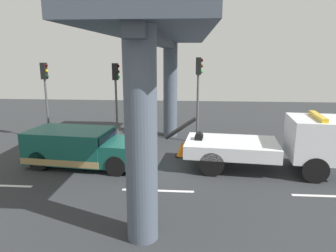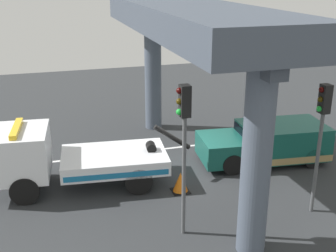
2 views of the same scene
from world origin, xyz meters
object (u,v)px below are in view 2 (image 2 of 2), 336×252
object	(u,v)px
tow_truck_white	(60,157)
traffic_cone_orange	(180,182)
traffic_light_far	(322,121)
towed_van_green	(268,143)
traffic_light_mid	(184,129)

from	to	relation	value
tow_truck_white	traffic_cone_orange	world-z (taller)	tow_truck_white
tow_truck_white	traffic_cone_orange	size ratio (longest dim) A/B	9.90
tow_truck_white	traffic_light_far	bearing A→B (deg)	151.99
tow_truck_white	traffic_cone_orange	bearing A→B (deg)	158.42
towed_van_green	traffic_cone_orange	distance (m)	4.62
traffic_light_far	traffic_cone_orange	world-z (taller)	traffic_light_far
traffic_light_far	traffic_light_mid	xyz separation A→B (m)	(4.50, 0.00, 0.22)
tow_truck_white	towed_van_green	bearing A→B (deg)	179.41
tow_truck_white	towed_van_green	distance (m)	8.40
traffic_light_far	tow_truck_white	bearing A→B (deg)	-28.01
towed_van_green	traffic_light_far	bearing A→B (deg)	81.48
tow_truck_white	traffic_light_far	size ratio (longest dim) A/B	1.70
towed_van_green	tow_truck_white	bearing A→B (deg)	-0.59
towed_van_green	traffic_light_mid	distance (m)	7.02
towed_van_green	traffic_cone_orange	xyz separation A→B (m)	(4.34, 1.52, -0.43)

